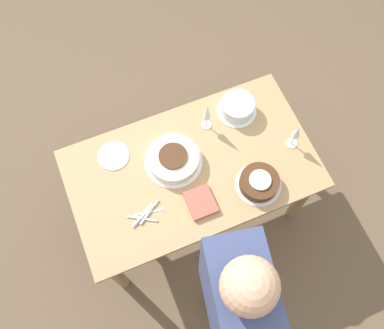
{
  "coord_description": "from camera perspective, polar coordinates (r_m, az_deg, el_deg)",
  "views": [
    {
      "loc": [
        -0.35,
        -0.86,
        3.0
      ],
      "look_at": [
        0.0,
        0.0,
        0.78
      ],
      "focal_mm": 40.0,
      "sensor_mm": 36.0,
      "label": 1
    }
  ],
  "objects": [
    {
      "name": "ground_plane",
      "position": [
        3.14,
        -0.0,
        -5.46
      ],
      "size": [
        12.0,
        12.0,
        0.0
      ],
      "primitive_type": "plane",
      "color": "brown"
    },
    {
      "name": "dining_table",
      "position": [
        2.57,
        -0.0,
        -1.44
      ],
      "size": [
        1.42,
        0.81,
        0.73
      ],
      "color": "tan",
      "rests_on": "ground_plane"
    },
    {
      "name": "cake_center_white",
      "position": [
        2.44,
        -2.51,
        0.76
      ],
      "size": [
        0.34,
        0.34,
        0.09
      ],
      "color": "white",
      "rests_on": "dining_table"
    },
    {
      "name": "cake_front_chocolate",
      "position": [
        2.42,
        8.94,
        -2.39
      ],
      "size": [
        0.26,
        0.26,
        0.08
      ],
      "color": "white",
      "rests_on": "dining_table"
    },
    {
      "name": "cake_back_decorated",
      "position": [
        2.6,
        6.09,
        7.61
      ],
      "size": [
        0.24,
        0.24,
        0.09
      ],
      "color": "white",
      "rests_on": "dining_table"
    },
    {
      "name": "wine_glass_near",
      "position": [
        2.47,
        13.75,
        4.1
      ],
      "size": [
        0.07,
        0.07,
        0.2
      ],
      "color": "silver",
      "rests_on": "dining_table"
    },
    {
      "name": "wine_glass_far",
      "position": [
        2.45,
        2.04,
        6.9
      ],
      "size": [
        0.06,
        0.06,
        0.23
      ],
      "color": "silver",
      "rests_on": "dining_table"
    },
    {
      "name": "dessert_plate_left",
      "position": [
        2.53,
        -10.42,
        1.13
      ],
      "size": [
        0.18,
        0.18,
        0.01
      ],
      "color": "silver",
      "rests_on": "dining_table"
    },
    {
      "name": "fork_pile",
      "position": [
        2.37,
        -6.25,
        -6.65
      ],
      "size": [
        0.21,
        0.12,
        0.01
      ],
      "color": "silver",
      "rests_on": "dining_table"
    },
    {
      "name": "napkin_stack",
      "position": [
        2.37,
        1.17,
        -5.04
      ],
      "size": [
        0.15,
        0.17,
        0.03
      ],
      "color": "#B75B4C",
      "rests_on": "dining_table"
    },
    {
      "name": "person_cutting",
      "position": [
        1.97,
        5.48,
        -17.86
      ],
      "size": [
        0.29,
        0.43,
        1.73
      ],
      "rotation": [
        0.0,
        0.0,
        1.38
      ],
      "color": "#2D334C",
      "rests_on": "ground_plane"
    }
  ]
}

